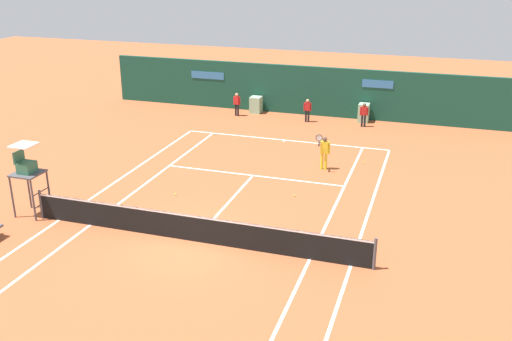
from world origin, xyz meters
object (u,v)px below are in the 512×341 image
(umpire_chair, at_px, (27,170))
(ball_kid_centre_post, at_px, (364,113))
(player_on_baseline, at_px, (324,150))
(tennis_ball_near_service_line, at_px, (364,162))
(ball_kid_left_post, at_px, (237,103))
(tennis_ball_mid_court, at_px, (176,194))
(tennis_ball_by_sideline, at_px, (294,196))
(ball_kid_right_post, at_px, (307,109))

(umpire_chair, distance_m, ball_kid_centre_post, 18.27)
(umpire_chair, xyz_separation_m, player_on_baseline, (9.29, 7.95, -0.85))
(tennis_ball_near_service_line, bearing_deg, ball_kid_left_post, 144.65)
(player_on_baseline, height_order, ball_kid_centre_post, player_on_baseline)
(umpire_chair, distance_m, tennis_ball_mid_court, 5.62)
(umpire_chair, height_order, player_on_baseline, umpire_chair)
(player_on_baseline, bearing_deg, ball_kid_centre_post, -102.62)
(umpire_chair, height_order, tennis_ball_mid_court, umpire_chair)
(umpire_chair, height_order, tennis_ball_near_service_line, umpire_chair)
(player_on_baseline, distance_m, tennis_ball_mid_court, 6.94)
(tennis_ball_mid_court, xyz_separation_m, tennis_ball_near_service_line, (6.64, 6.09, 0.00))
(tennis_ball_mid_court, bearing_deg, umpire_chair, -142.71)
(ball_kid_left_post, xyz_separation_m, tennis_ball_mid_court, (1.69, -12.00, -0.76))
(ball_kid_left_post, xyz_separation_m, tennis_ball_near_service_line, (8.33, -5.91, -0.76))
(ball_kid_centre_post, relative_size, tennis_ball_mid_court, 19.77)
(player_on_baseline, xyz_separation_m, tennis_ball_by_sideline, (-0.47, -3.37, -0.87))
(ball_kid_centre_post, relative_size, tennis_ball_near_service_line, 19.77)
(tennis_ball_mid_court, relative_size, tennis_ball_by_sideline, 1.00)
(player_on_baseline, bearing_deg, ball_kid_right_post, -78.28)
(player_on_baseline, xyz_separation_m, tennis_ball_near_service_line, (1.62, 1.39, -0.87))
(ball_kid_centre_post, distance_m, tennis_ball_by_sideline, 10.76)
(tennis_ball_by_sideline, bearing_deg, tennis_ball_near_service_line, 66.32)
(umpire_chair, relative_size, player_on_baseline, 1.54)
(tennis_ball_mid_court, xyz_separation_m, tennis_ball_by_sideline, (4.56, 1.33, 0.00))
(ball_kid_right_post, xyz_separation_m, ball_kid_left_post, (-4.26, 0.00, 0.03))
(player_on_baseline, relative_size, ball_kid_centre_post, 1.31)
(player_on_baseline, bearing_deg, ball_kid_left_post, -54.27)
(player_on_baseline, xyz_separation_m, ball_kid_centre_post, (0.73, 7.30, -0.13))
(ball_kid_left_post, bearing_deg, tennis_ball_mid_court, 108.24)
(ball_kid_left_post, height_order, tennis_ball_mid_court, ball_kid_left_post)
(player_on_baseline, bearing_deg, tennis_ball_mid_court, 36.19)
(tennis_ball_mid_court, height_order, tennis_ball_by_sideline, same)
(tennis_ball_by_sideline, bearing_deg, ball_kid_left_post, 120.35)
(ball_kid_centre_post, xyz_separation_m, ball_kid_left_post, (-7.45, 0.00, 0.02))
(ball_kid_right_post, distance_m, tennis_ball_by_sideline, 10.88)
(tennis_ball_near_service_line, bearing_deg, tennis_ball_mid_court, -137.49)
(tennis_ball_mid_court, bearing_deg, player_on_baseline, 43.09)
(tennis_ball_near_service_line, bearing_deg, player_on_baseline, -139.37)
(player_on_baseline, height_order, tennis_ball_mid_court, player_on_baseline)
(ball_kid_right_post, height_order, tennis_ball_mid_court, ball_kid_right_post)
(ball_kid_right_post, bearing_deg, tennis_ball_by_sideline, 97.17)
(umpire_chair, relative_size, tennis_ball_by_sideline, 39.93)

